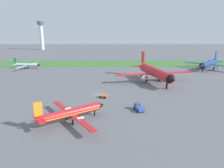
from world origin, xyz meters
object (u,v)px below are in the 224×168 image
Objects in this scene: airplane_taxiing_turboprop at (27,65)px; baggage_cart_by_runway at (103,96)px; airplane_midfield_jet at (154,72)px; airplane_parked_jet_far at (209,64)px; airplane_foreground_turboprop at (71,112)px; control_tower at (41,33)px; pushback_tug_near_gate at (139,107)px.

airplane_taxiing_turboprop is 72.97m from baggage_cart_by_runway.
airplane_midfield_jet is 47.52m from airplane_parked_jet_far.
baggage_cart_by_runway is at bearing -57.59° from airplane_midfield_jet.
airplane_parked_jet_far is 8.11× the size of baggage_cart_by_runway.
airplane_taxiing_turboprop is 0.60× the size of airplane_midfield_jet.
control_tower is (-74.01, 207.30, 17.69)m from airplane_foreground_turboprop.
airplane_taxiing_turboprop is at bearing 84.04° from airplane_foreground_turboprop.
airplane_foreground_turboprop is at bearing 85.78° from baggage_cart_by_runway.
airplane_foreground_turboprop is 0.84× the size of airplane_parked_jet_far.
airplane_taxiing_turboprop is 76.92m from airplane_midfield_jet.
airplane_midfield_jet is at bearing -117.93° from baggage_cart_by_runway.
pushback_tug_near_gate is at bearing -12.82° from airplane_foreground_turboprop.
airplane_midfield_jet reaches higher than airplane_parked_jet_far.
baggage_cart_by_runway is (-59.56, -50.26, -3.04)m from airplane_parked_jet_far.
pushback_tug_near_gate is at bearing -39.75° from airplane_taxiing_turboprop.
control_tower reaches higher than airplane_foreground_turboprop.
baggage_cart_by_runway is at bearing 34.07° from airplane_foreground_turboprop.
pushback_tug_near_gate is 0.12× the size of control_tower.
airplane_taxiing_turboprop is at bearing -75.83° from control_tower.
airplane_midfield_jet is at bearing -35.04° from pushback_tug_near_gate.
pushback_tug_near_gate is 221.04m from control_tower.
airplane_foreground_turboprop is 49.25m from airplane_midfield_jet.
airplane_midfield_jet is 8.63× the size of pushback_tug_near_gate.
airplane_taxiing_turboprop is 0.91× the size of airplane_parked_jet_far.
airplane_midfield_jet is 30.83m from baggage_cart_by_runway.
airplane_parked_jet_far is at bearing -44.60° from control_tower.
airplane_midfield_jet is (69.07, -33.80, 2.12)m from airplane_taxiing_turboprop.
baggage_cart_by_runway is at bearing -40.06° from airplane_taxiing_turboprop.
airplane_parked_jet_far is (66.70, 68.55, 1.17)m from airplane_foreground_turboprop.
baggage_cart_by_runway is at bearing 26.26° from pushback_tug_near_gate.
airplane_foreground_turboprop is at bearing -51.95° from airplane_taxiing_turboprop.
baggage_cart_by_runway is (7.13, 18.29, -1.87)m from airplane_foreground_turboprop.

